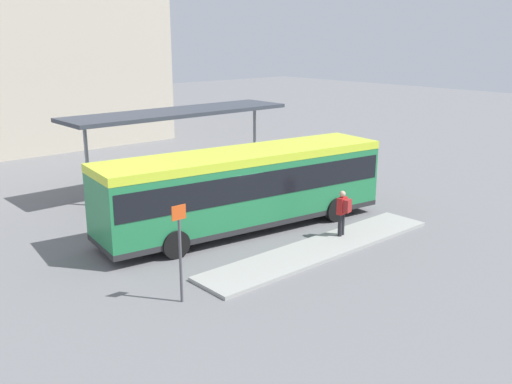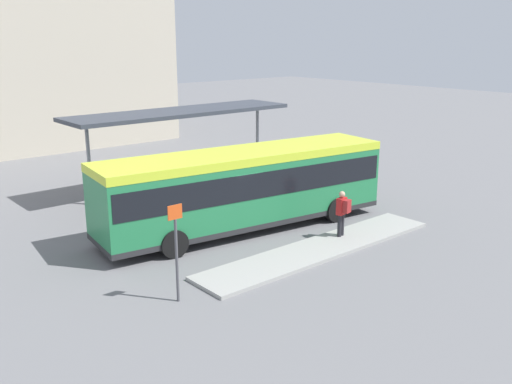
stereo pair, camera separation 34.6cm
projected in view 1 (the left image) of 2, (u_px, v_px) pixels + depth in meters
The scene contains 10 objects.
ground_plane at pixel (245, 229), 21.83m from camera, with size 120.00×120.00×0.00m, color slate.
curb_island at pixel (322, 248), 19.68m from camera, with size 9.92×1.80×0.12m.
city_bus at pixel (245, 184), 21.36m from camera, with size 11.57×4.00×3.03m.
pedestrian_waiting at pixel (343, 210), 20.49m from camera, with size 0.45×0.49×1.68m.
bicycle_black at pixel (355, 179), 27.92m from camera, with size 0.48×1.66×0.72m.
bicycle_red at pixel (342, 176), 28.45m from camera, with size 0.48×1.67×0.72m.
bicycle_green at pixel (329, 173), 29.01m from camera, with size 0.48×1.77×0.77m.
station_shelter at pixel (179, 113), 26.91m from camera, with size 11.19×2.81×3.75m.
potted_planter_near_shelter at pixel (129, 200), 23.28m from camera, with size 0.70×0.70×1.23m.
platform_sign at pixel (180, 249), 15.45m from camera, with size 0.44×0.08×2.80m.
Camera 1 is at (-13.33, -15.81, 7.15)m, focal length 40.00 mm.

